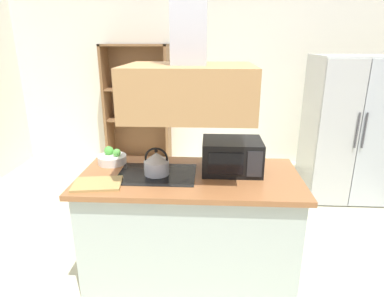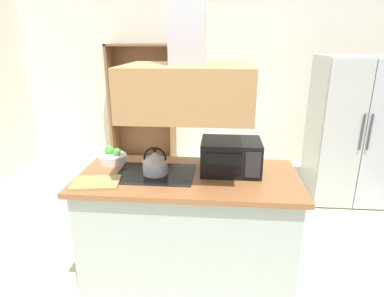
{
  "view_description": "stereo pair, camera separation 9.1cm",
  "coord_description": "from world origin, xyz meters",
  "px_view_note": "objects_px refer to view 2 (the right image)",
  "views": [
    {
      "loc": [
        0.05,
        -2.11,
        1.89
      ],
      "look_at": [
        -0.1,
        0.55,
        1.0
      ],
      "focal_mm": 30.36,
      "sensor_mm": 36.0,
      "label": 1
    },
    {
      "loc": [
        0.14,
        -2.11,
        1.89
      ],
      "look_at": [
        -0.1,
        0.55,
        1.0
      ],
      "focal_mm": 30.36,
      "sensor_mm": 36.0,
      "label": 2
    }
  ],
  "objects_px": {
    "dish_cabinet": "(144,113)",
    "cutting_board": "(96,182)",
    "kettle": "(155,163)",
    "microwave": "(231,156)",
    "refrigerator": "(351,130)",
    "fruit_bowl": "(113,157)"
  },
  "relations": [
    {
      "from": "dish_cabinet",
      "to": "cutting_board",
      "type": "height_order",
      "value": "dish_cabinet"
    },
    {
      "from": "dish_cabinet",
      "to": "cutting_board",
      "type": "distance_m",
      "value": 2.81
    },
    {
      "from": "refrigerator",
      "to": "dish_cabinet",
      "type": "distance_m",
      "value": 2.94
    },
    {
      "from": "kettle",
      "to": "microwave",
      "type": "xyz_separation_m",
      "value": [
        0.58,
        0.09,
        0.04
      ]
    },
    {
      "from": "refrigerator",
      "to": "microwave",
      "type": "height_order",
      "value": "refrigerator"
    },
    {
      "from": "microwave",
      "to": "kettle",
      "type": "bearing_deg",
      "value": -171.03
    },
    {
      "from": "refrigerator",
      "to": "kettle",
      "type": "distance_m",
      "value": 2.62
    },
    {
      "from": "dish_cabinet",
      "to": "fruit_bowl",
      "type": "height_order",
      "value": "dish_cabinet"
    },
    {
      "from": "kettle",
      "to": "cutting_board",
      "type": "distance_m",
      "value": 0.46
    },
    {
      "from": "fruit_bowl",
      "to": "cutting_board",
      "type": "bearing_deg",
      "value": -87.95
    },
    {
      "from": "refrigerator",
      "to": "dish_cabinet",
      "type": "relative_size",
      "value": 0.94
    },
    {
      "from": "dish_cabinet",
      "to": "cutting_board",
      "type": "xyz_separation_m",
      "value": [
        0.3,
        -2.8,
        0.09
      ]
    },
    {
      "from": "dish_cabinet",
      "to": "kettle",
      "type": "height_order",
      "value": "dish_cabinet"
    },
    {
      "from": "kettle",
      "to": "microwave",
      "type": "bearing_deg",
      "value": 8.97
    },
    {
      "from": "kettle",
      "to": "microwave",
      "type": "distance_m",
      "value": 0.59
    },
    {
      "from": "dish_cabinet",
      "to": "kettle",
      "type": "distance_m",
      "value": 2.68
    },
    {
      "from": "dish_cabinet",
      "to": "fruit_bowl",
      "type": "xyz_separation_m",
      "value": [
        0.29,
        -2.36,
        0.13
      ]
    },
    {
      "from": "dish_cabinet",
      "to": "kettle",
      "type": "xyz_separation_m",
      "value": [
        0.7,
        -2.58,
        0.17
      ]
    },
    {
      "from": "kettle",
      "to": "microwave",
      "type": "height_order",
      "value": "microwave"
    },
    {
      "from": "refrigerator",
      "to": "fruit_bowl",
      "type": "relative_size",
      "value": 7.3
    },
    {
      "from": "refrigerator",
      "to": "cutting_board",
      "type": "relative_size",
      "value": 5.1
    },
    {
      "from": "kettle",
      "to": "dish_cabinet",
      "type": "bearing_deg",
      "value": 105.2
    }
  ]
}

